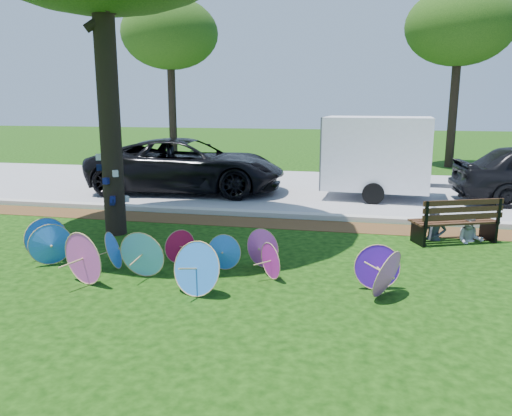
# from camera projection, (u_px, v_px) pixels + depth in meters

# --- Properties ---
(ground) EXTENTS (90.00, 90.00, 0.00)m
(ground) POSITION_uv_depth(u_px,v_px,m) (195.00, 294.00, 7.38)
(ground) COLOR black
(ground) RESTS_ON ground
(mulch_strip) EXTENTS (90.00, 1.00, 0.01)m
(mulch_strip) POSITION_uv_depth(u_px,v_px,m) (258.00, 223.00, 11.68)
(mulch_strip) COLOR #472D16
(mulch_strip) RESTS_ON ground
(curb) EXTENTS (90.00, 0.30, 0.12)m
(curb) POSITION_uv_depth(u_px,v_px,m) (263.00, 214.00, 12.34)
(curb) COLOR #B7B5AD
(curb) RESTS_ON ground
(street) EXTENTS (90.00, 8.00, 0.01)m
(street) POSITION_uv_depth(u_px,v_px,m) (288.00, 188.00, 16.32)
(street) COLOR gray
(street) RESTS_ON ground
(parasol_pile) EXTENTS (6.62, 1.86, 0.85)m
(parasol_pile) POSITION_uv_depth(u_px,v_px,m) (179.00, 255.00, 8.02)
(parasol_pile) COLOR #E34BBC
(parasol_pile) RESTS_ON ground
(black_van) EXTENTS (6.19, 3.25, 1.66)m
(black_van) POSITION_uv_depth(u_px,v_px,m) (188.00, 166.00, 15.49)
(black_van) COLOR black
(black_van) RESTS_ON ground
(cargo_trailer) EXTENTS (3.05, 2.05, 2.65)m
(cargo_trailer) POSITION_uv_depth(u_px,v_px,m) (377.00, 153.00, 14.37)
(cargo_trailer) COLOR white
(cargo_trailer) RESTS_ON ground
(park_bench) EXTENTS (1.86, 1.28, 0.91)m
(park_bench) POSITION_uv_depth(u_px,v_px,m) (453.00, 220.00, 10.03)
(park_bench) COLOR black
(park_bench) RESTS_ON ground
(person_left) EXTENTS (0.53, 0.39, 1.32)m
(person_left) POSITION_uv_depth(u_px,v_px,m) (436.00, 208.00, 10.10)
(person_left) COLOR #3E4555
(person_left) RESTS_ON ground
(person_right) EXTENTS (0.56, 0.46, 1.08)m
(person_right) POSITION_uv_depth(u_px,v_px,m) (472.00, 216.00, 9.99)
(person_right) COLOR silver
(person_right) RESTS_ON ground
(bg_trees) EXTENTS (22.67, 7.31, 7.40)m
(bg_trees) POSITION_uv_depth(u_px,v_px,m) (405.00, 25.00, 19.82)
(bg_trees) COLOR black
(bg_trees) RESTS_ON ground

